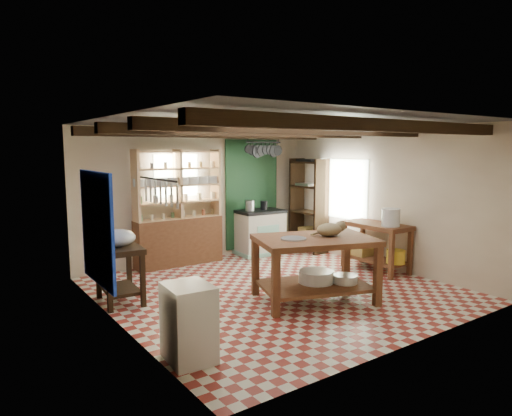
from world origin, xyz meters
TOP-DOWN VIEW (x-y plane):
  - floor at (0.00, 0.00)m, footprint 5.00×5.00m
  - ceiling at (0.00, 0.00)m, footprint 5.00×5.00m
  - wall_back at (0.00, 2.50)m, footprint 5.00×0.04m
  - wall_front at (0.00, -2.50)m, footprint 5.00×0.04m
  - wall_left at (-2.50, 0.00)m, footprint 0.04×5.00m
  - wall_right at (2.50, 0.00)m, footprint 0.04×5.00m
  - ceiling_beams at (0.00, 0.00)m, footprint 5.00×3.80m
  - blue_wall_patch at (-2.47, 0.90)m, footprint 0.04×1.40m
  - green_wall_patch at (1.25, 2.47)m, footprint 1.30×0.04m
  - window_back at (-0.50, 2.48)m, footprint 0.90×0.02m
  - window_right at (2.48, 1.00)m, footprint 0.02×1.30m
  - utensil_rail at (-2.44, -1.20)m, footprint 0.06×0.90m
  - pot_rack at (1.25, 2.05)m, footprint 0.86×0.12m
  - shelving_unit at (-0.55, 2.31)m, footprint 1.70×0.34m
  - tall_rack at (2.28, 1.80)m, footprint 0.40×0.86m
  - work_table at (0.15, -0.72)m, footprint 1.92×1.58m
  - stove at (1.24, 2.15)m, footprint 0.99×0.69m
  - prep_table at (-2.20, 0.82)m, footprint 0.63×0.86m
  - white_cabinet at (-2.22, -1.39)m, footprint 0.49×0.57m
  - right_counter at (2.18, -0.15)m, footprint 0.63×1.23m
  - cat at (0.40, -0.76)m, footprint 0.46×0.38m
  - steel_tray at (-0.20, -0.66)m, footprint 0.46×0.46m
  - basin_large at (0.21, -0.69)m, footprint 0.65×0.65m
  - basin_small at (0.54, -0.97)m, footprint 0.45×0.45m
  - kettle_left at (0.99, 2.16)m, footprint 0.20×0.20m
  - kettle_right at (1.34, 2.15)m, footprint 0.15×0.15m
  - enamel_bowl at (-2.20, 0.82)m, footprint 0.52×0.52m
  - white_bucket at (2.12, -0.49)m, footprint 0.32×0.32m
  - wicker_basket at (2.18, 0.15)m, footprint 0.39×0.32m
  - yellow_tub at (2.17, -0.60)m, footprint 0.32×0.32m

SIDE VIEW (x-z plane):
  - floor at x=0.00m, z-range -0.02..0.00m
  - basin_small at x=0.54m, z-range 0.25..0.37m
  - basin_large at x=0.21m, z-range 0.25..0.43m
  - yellow_tub at x=2.17m, z-range 0.23..0.47m
  - wicker_basket at x=2.18m, z-range 0.23..0.50m
  - white_cabinet at x=-2.22m, z-range 0.00..0.81m
  - prep_table at x=-2.20m, z-range 0.00..0.83m
  - right_counter at x=2.18m, z-range 0.00..0.87m
  - stove at x=1.24m, z-range 0.00..0.94m
  - work_table at x=0.15m, z-range 0.00..0.94m
  - steel_tray at x=-0.20m, z-range 0.94..0.96m
  - enamel_bowl at x=-2.20m, z-range 0.83..1.07m
  - tall_rack at x=2.28m, z-range 0.00..2.00m
  - kettle_right at x=1.34m, z-range 0.94..1.12m
  - white_bucket at x=2.12m, z-range 0.87..1.18m
  - cat at x=0.40m, z-range 0.94..1.12m
  - kettle_left at x=0.99m, z-range 0.94..1.15m
  - blue_wall_patch at x=-2.47m, z-range 0.30..1.90m
  - shelving_unit at x=-0.55m, z-range 0.00..2.20m
  - green_wall_patch at x=1.25m, z-range 0.10..2.40m
  - wall_back at x=0.00m, z-range 0.00..2.60m
  - wall_front at x=0.00m, z-range 0.00..2.60m
  - wall_left at x=-2.50m, z-range 0.00..2.60m
  - wall_right at x=2.50m, z-range 0.00..2.60m
  - window_right at x=2.48m, z-range 0.80..2.00m
  - window_back at x=-0.50m, z-range 1.30..2.10m
  - utensil_rail at x=-2.44m, z-range 1.64..1.92m
  - pot_rack at x=1.25m, z-range 2.00..2.36m
  - ceiling_beams at x=0.00m, z-range 2.40..2.56m
  - ceiling at x=0.00m, z-range 2.59..2.61m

